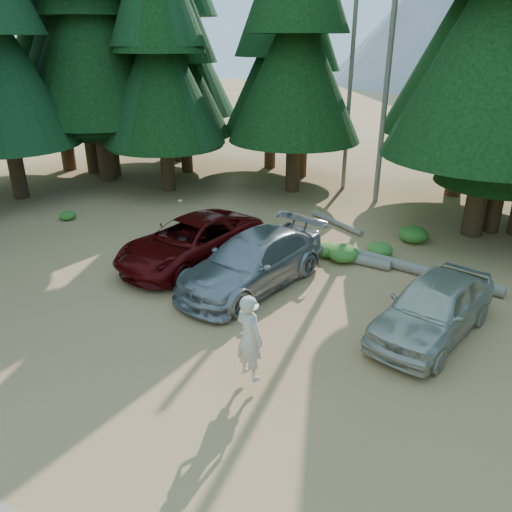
# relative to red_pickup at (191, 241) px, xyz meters

# --- Properties ---
(ground) EXTENTS (160.00, 160.00, 0.00)m
(ground) POSITION_rel_red_pickup_xyz_m (3.31, -4.86, -0.77)
(ground) COLOR #A87347
(ground) RESTS_ON ground
(forest_belt_north) EXTENTS (36.00, 7.00, 22.00)m
(forest_belt_north) POSITION_rel_red_pickup_xyz_m (3.31, 10.14, -0.77)
(forest_belt_north) COLOR black
(forest_belt_north) RESTS_ON ground
(snag_front) EXTENTS (0.24, 0.24, 12.00)m
(snag_front) POSITION_rel_red_pickup_xyz_m (4.11, 9.64, 5.23)
(snag_front) COLOR #6E6358
(snag_front) RESTS_ON ground
(snag_back) EXTENTS (0.20, 0.20, 10.00)m
(snag_back) POSITION_rel_red_pickup_xyz_m (2.11, 11.14, 4.23)
(snag_back) COLOR #6E6358
(snag_back) RESTS_ON ground
(mountain_peak) EXTENTS (48.00, 50.00, 28.00)m
(mountain_peak) POSITION_rel_red_pickup_xyz_m (0.72, 83.37, 11.94)
(mountain_peak) COLOR gray
(mountain_peak) RESTS_ON ground
(red_pickup) EXTENTS (3.71, 5.96, 1.54)m
(red_pickup) POSITION_rel_red_pickup_xyz_m (0.00, 0.00, 0.00)
(red_pickup) COLOR #500607
(red_pickup) RESTS_ON ground
(silver_minivan_center) EXTENTS (3.54, 5.90, 1.60)m
(silver_minivan_center) POSITION_rel_red_pickup_xyz_m (2.62, -0.68, 0.03)
(silver_minivan_center) COLOR #919398
(silver_minivan_center) RESTS_ON ground
(silver_minivan_right) EXTENTS (3.08, 4.96, 1.58)m
(silver_minivan_right) POSITION_rel_red_pickup_xyz_m (7.99, -1.23, 0.02)
(silver_minivan_right) COLOR beige
(silver_minivan_right) RESTS_ON ground
(frisbee_player) EXTENTS (0.86, 0.72, 2.01)m
(frisbee_player) POSITION_rel_red_pickup_xyz_m (4.65, -5.09, 0.46)
(frisbee_player) COLOR beige
(frisbee_player) RESTS_ON ground
(log_left) EXTENTS (4.71, 0.84, 0.34)m
(log_left) POSITION_rel_red_pickup_xyz_m (3.97, 2.41, -0.60)
(log_left) COLOR #6E6358
(log_left) RESTS_ON ground
(log_mid) EXTENTS (2.62, 1.79, 0.24)m
(log_mid) POSITION_rel_red_pickup_xyz_m (3.41, 5.64, -0.65)
(log_mid) COLOR #6E6358
(log_mid) RESTS_ON ground
(log_right) EXTENTS (5.55, 1.52, 0.36)m
(log_right) POSITION_rel_red_pickup_xyz_m (7.00, 2.30, -0.59)
(log_right) COLOR #6E6358
(log_right) RESTS_ON ground
(shrub_far_left) EXTENTS (0.95, 0.95, 0.52)m
(shrub_far_left) POSITION_rel_red_pickup_xyz_m (-1.54, 3.57, -0.51)
(shrub_far_left) COLOR #2A6F21
(shrub_far_left) RESTS_ON ground
(shrub_left) EXTENTS (0.74, 0.74, 0.41)m
(shrub_left) POSITION_rel_red_pickup_xyz_m (-0.42, 4.07, -0.57)
(shrub_left) COLOR #2A6F21
(shrub_left) RESTS_ON ground
(shrub_center_left) EXTENTS (0.86, 0.86, 0.48)m
(shrub_center_left) POSITION_rel_red_pickup_xyz_m (4.03, 2.43, -0.53)
(shrub_center_left) COLOR #2A6F21
(shrub_center_left) RESTS_ON ground
(shrub_center_right) EXTENTS (0.90, 0.90, 0.49)m
(shrub_center_right) POSITION_rel_red_pickup_xyz_m (5.70, 3.23, -0.52)
(shrub_center_right) COLOR #2A6F21
(shrub_center_right) RESTS_ON ground
(shrub_right) EXTENTS (1.08, 1.08, 0.59)m
(shrub_right) POSITION_rel_red_pickup_xyz_m (4.65, 2.28, -0.47)
(shrub_right) COLOR #2A6F21
(shrub_right) RESTS_ON ground
(shrub_far_right) EXTENTS (1.10, 1.10, 0.60)m
(shrub_far_right) POSITION_rel_red_pickup_xyz_m (6.54, 5.14, -0.47)
(shrub_far_right) COLOR #2A6F21
(shrub_far_right) RESTS_ON ground
(shrub_edge_west) EXTENTS (0.68, 0.68, 0.37)m
(shrub_edge_west) POSITION_rel_red_pickup_xyz_m (-7.09, 1.48, -0.58)
(shrub_edge_west) COLOR #2A6F21
(shrub_edge_west) RESTS_ON ground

